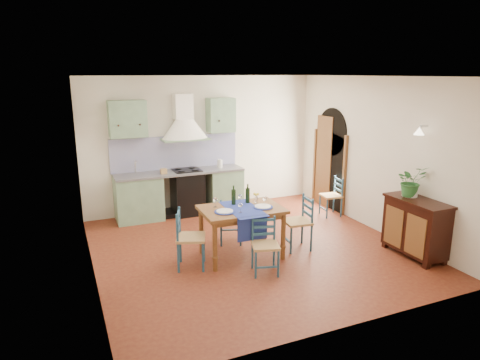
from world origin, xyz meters
The scene contains 13 objects.
floor centered at (0.00, 0.00, 0.00)m, with size 5.00×5.00×0.00m, color #4D1810.
back_wall centered at (-0.47, 2.29, 1.05)m, with size 5.00×0.96×2.80m.
right_wall centered at (2.50, 0.28, 1.34)m, with size 0.26×5.00×2.80m.
left_wall centered at (-2.50, 0.00, 1.40)m, with size 0.04×5.00×2.80m, color silver.
ceiling centered at (0.00, 0.00, 2.80)m, with size 5.00×5.00×0.01m, color silver.
dining_table centered at (-0.27, -0.22, 0.71)m, with size 1.29×0.97×1.12m.
chair_near centered at (-0.19, -0.86, 0.42)m, with size 0.47×0.47×0.81m.
chair_far centered at (-0.23, 0.36, 0.42)m, with size 0.49×0.49×0.82m.
chair_left centered at (-1.16, -0.27, 0.47)m, with size 0.54×0.54×0.90m.
chair_right centered at (0.72, -0.30, 0.46)m, with size 0.46×0.46×0.89m.
chair_spare centered at (2.23, 0.91, 0.41)m, with size 0.41×0.41×0.80m.
sideboard centered at (2.26, -1.28, 0.51)m, with size 0.50×1.05×0.94m.
potted_plant centered at (2.28, -1.07, 1.18)m, with size 0.45×0.39×0.50m, color #28622C.
Camera 1 is at (-2.80, -6.04, 2.85)m, focal length 32.00 mm.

